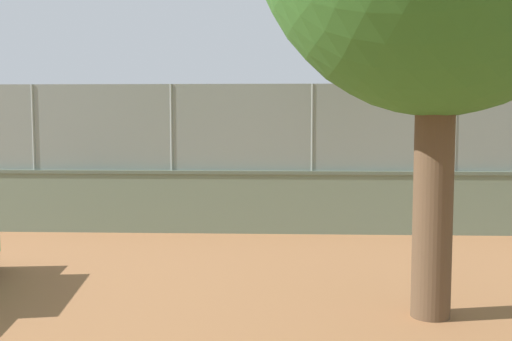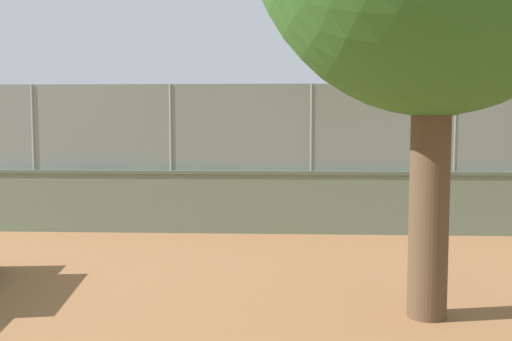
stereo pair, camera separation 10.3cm
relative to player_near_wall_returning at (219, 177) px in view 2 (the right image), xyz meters
name	(u,v)px [view 2 (the right image)]	position (x,y,z in m)	size (l,w,h in m)	color
ground_plane	(254,188)	(-0.68, -6.05, -1.01)	(260.00, 260.00, 0.00)	#A36B42
perimeter_wall	(241,201)	(-0.84, 3.04, -0.27)	(23.48, 0.41, 1.48)	slate
fence_panel_on_wall	(241,127)	(-0.84, 3.04, 1.47)	(23.08, 0.11, 2.01)	gray
player_near_wall_returning	(219,177)	(0.00, 0.00, 0.00)	(0.76, 1.27, 1.70)	navy
player_baseline_waiting	(294,168)	(-2.20, -5.07, -0.15)	(0.70, 0.80, 1.48)	#591919
sports_ball	(170,176)	(1.06, 1.80, 0.19)	(0.07, 0.07, 0.07)	white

